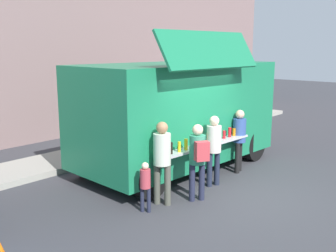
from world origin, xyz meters
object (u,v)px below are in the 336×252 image
Objects in this scene: trash_bin at (202,120)px; customer_front_ordering at (213,145)px; customer_mid_with_backpack at (198,155)px; customer_extra_browsing at (239,135)px; child_near_queue at (145,183)px; customer_rear_waiting at (162,156)px; food_truck_main at (178,112)px.

customer_front_ordering is at bearing -140.95° from trash_bin.
customer_extra_browsing is (2.26, 0.42, -0.03)m from customer_mid_with_backpack.
child_near_queue is at bearing 103.61° from customer_front_ordering.
customer_front_ordering is at bearing -40.88° from customer_mid_with_backpack.
customer_extra_browsing is at bearing -68.61° from customer_front_ordering.
customer_rear_waiting reaches higher than trash_bin.
customer_rear_waiting is (-0.62, 0.43, 0.03)m from customer_mid_with_backpack.
customer_extra_browsing is (0.75, -1.41, -0.54)m from food_truck_main.
food_truck_main is 3.41× the size of customer_mid_with_backpack.
customer_front_ordering is 1.01× the size of customer_mid_with_backpack.
customer_mid_with_backpack is 0.94× the size of customer_rear_waiting.
food_truck_main is at bearing 12.13° from customer_extra_browsing.
customer_extra_browsing reaches higher than child_near_queue.
trash_bin is at bearing -0.01° from child_near_queue.
customer_mid_with_backpack is 1.01× the size of customer_extra_browsing.
trash_bin is 0.53× the size of customer_front_ordering.
customer_front_ordering is (-0.54, -1.52, -0.53)m from food_truck_main.
food_truck_main is 5.51× the size of child_near_queue.
customer_extra_browsing is at bearing -28.65° from child_near_queue.
customer_rear_waiting is at bearing 73.75° from customer_extra_browsing.
trash_bin is at bearing -34.42° from customer_front_ordering.
customer_mid_with_backpack is (-1.51, -1.82, -0.52)m from food_truck_main.
customer_front_ordering is 1.29m from customer_extra_browsing.
trash_bin is (4.20, 2.32, -1.07)m from food_truck_main.
customer_rear_waiting reaches higher than child_near_queue.
customer_mid_with_backpack is 1.62× the size of child_near_queue.
food_truck_main is 2.42m from customer_mid_with_backpack.
food_truck_main is 3.22× the size of customer_rear_waiting.
customer_extra_browsing is (-3.44, -3.73, 0.53)m from trash_bin.
food_truck_main is 3.11m from child_near_queue.
trash_bin is 7.36m from customer_rear_waiting.
trash_bin is at bearing 6.07° from customer_rear_waiting.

